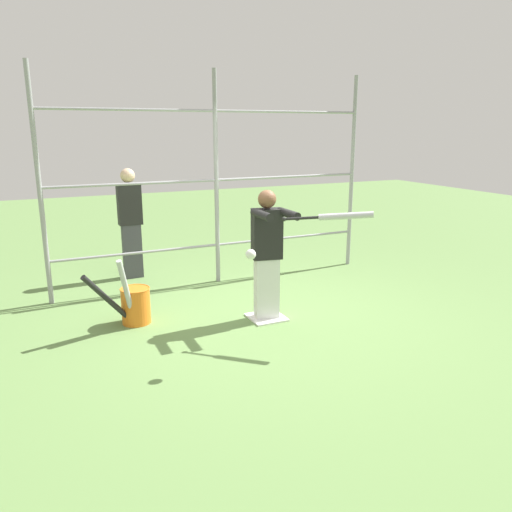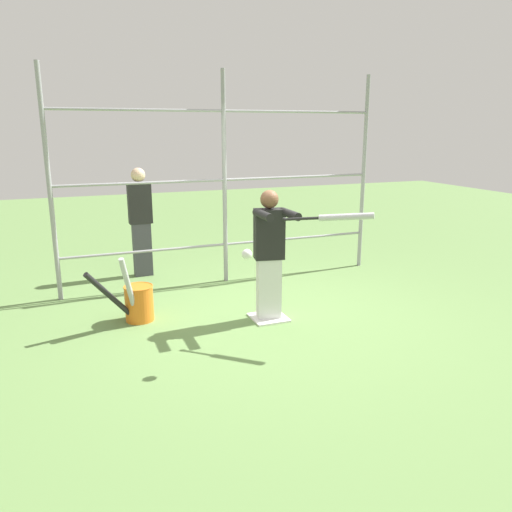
# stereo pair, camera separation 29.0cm
# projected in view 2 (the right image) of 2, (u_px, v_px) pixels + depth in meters

# --- Properties ---
(ground_plane) EXTENTS (24.00, 24.00, 0.00)m
(ground_plane) POSITION_uv_depth(u_px,v_px,m) (269.00, 318.00, 5.80)
(ground_plane) COLOR #608447
(home_plate) EXTENTS (0.40, 0.40, 0.02)m
(home_plate) POSITION_uv_depth(u_px,v_px,m) (269.00, 317.00, 5.80)
(home_plate) COLOR white
(home_plate) RESTS_ON ground
(fence_backstop) EXTENTS (4.55, 0.06, 2.91)m
(fence_backstop) POSITION_uv_depth(u_px,v_px,m) (224.00, 180.00, 6.88)
(fence_backstop) COLOR #939399
(fence_backstop) RESTS_ON ground
(batter) EXTENTS (0.38, 0.55, 1.49)m
(batter) POSITION_uv_depth(u_px,v_px,m) (270.00, 251.00, 5.59)
(batter) COLOR silver
(batter) RESTS_ON ground
(baseball_bat_swinging) EXTENTS (0.76, 0.61, 0.14)m
(baseball_bat_swinging) POSITION_uv_depth(u_px,v_px,m) (338.00, 217.00, 4.97)
(baseball_bat_swinging) COLOR black
(softball_in_flight) EXTENTS (0.10, 0.10, 0.10)m
(softball_in_flight) POSITION_uv_depth(u_px,v_px,m) (247.00, 254.00, 4.54)
(softball_in_flight) COLOR white
(bat_bucket) EXTENTS (0.76, 0.48, 0.83)m
(bat_bucket) POSITION_uv_depth(u_px,v_px,m) (137.00, 302.00, 5.67)
(bat_bucket) COLOR orange
(bat_bucket) RESTS_ON ground
(bystander_behind_fence) EXTENTS (0.33, 0.20, 1.60)m
(bystander_behind_fence) POSITION_uv_depth(u_px,v_px,m) (141.00, 221.00, 7.31)
(bystander_behind_fence) COLOR #3F3F47
(bystander_behind_fence) RESTS_ON ground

